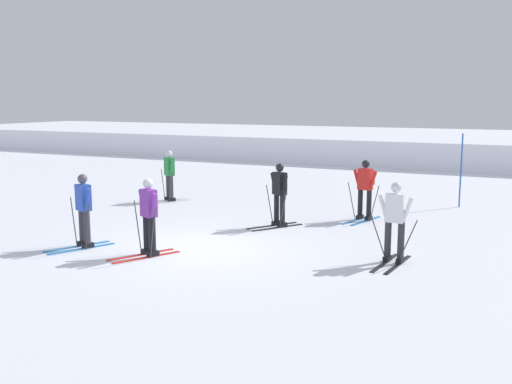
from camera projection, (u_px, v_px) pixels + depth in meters
name	position (u px, v px, depth m)	size (l,w,h in m)	color
ground_plane	(193.00, 249.00, 13.49)	(120.00, 120.00, 0.00)	white
far_snow_ridge	(393.00, 150.00, 31.60)	(80.00, 6.15, 1.35)	white
skier_purple	(149.00, 215.00, 12.77)	(1.05, 1.60, 1.71)	red
skier_red	(365.00, 187.00, 16.58)	(0.98, 1.64, 1.71)	#237AC6
skier_blue	(83.00, 208.00, 13.49)	(0.99, 1.61, 1.71)	#237AC6
skier_black	(279.00, 193.00, 15.71)	(1.17, 1.55, 1.71)	black
skier_white	(395.00, 220.00, 12.19)	(1.00, 1.63, 1.71)	black
skier_green	(169.00, 174.00, 19.67)	(1.21, 1.53, 1.71)	silver
trail_marker_pole	(461.00, 171.00, 18.49)	(0.05, 0.05, 2.34)	#1E56AD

